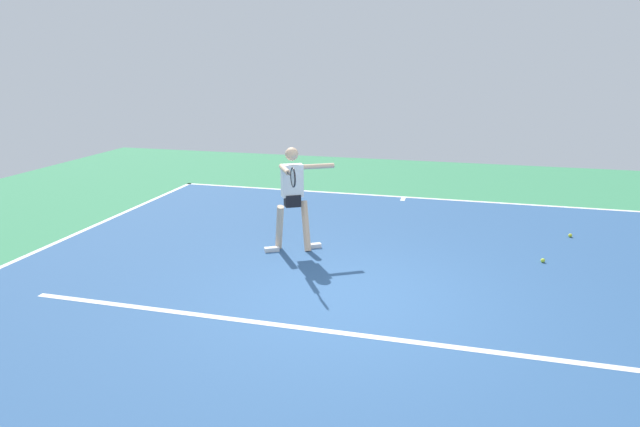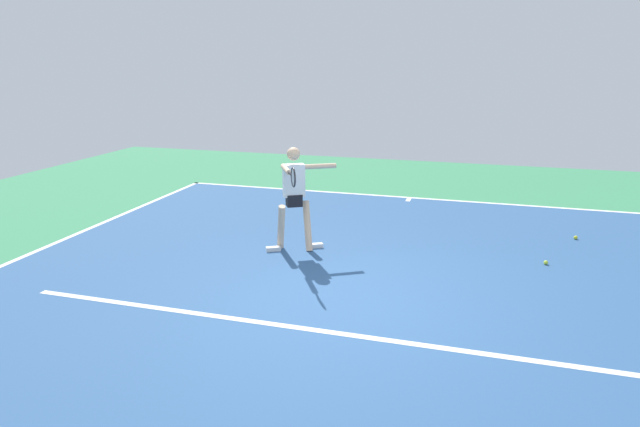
% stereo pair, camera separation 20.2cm
% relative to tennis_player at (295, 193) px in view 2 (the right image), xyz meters
% --- Properties ---
extents(ground_plane, '(21.04, 21.04, 0.00)m').
position_rel_tennis_player_xyz_m(ground_plane, '(-1.35, 1.66, -0.97)').
color(ground_plane, '#388456').
extents(court_surface, '(10.91, 11.59, 0.00)m').
position_rel_tennis_player_xyz_m(court_surface, '(-1.35, 1.66, -0.97)').
color(court_surface, '#2D5484').
rests_on(court_surface, ground_plane).
extents(court_line_baseline_near, '(10.91, 0.10, 0.01)m').
position_rel_tennis_player_xyz_m(court_line_baseline_near, '(-1.35, -4.08, -0.97)').
color(court_line_baseline_near, white).
rests_on(court_line_baseline_near, ground_plane).
extents(court_line_sideline_right, '(0.10, 11.59, 0.01)m').
position_rel_tennis_player_xyz_m(court_line_sideline_right, '(4.06, 1.66, -0.97)').
color(court_line_sideline_right, white).
rests_on(court_line_sideline_right, ground_plane).
extents(court_line_service, '(8.19, 0.10, 0.01)m').
position_rel_tennis_player_xyz_m(court_line_service, '(-1.35, 2.57, -0.97)').
color(court_line_service, white).
rests_on(court_line_service, ground_plane).
extents(court_line_centre_mark, '(0.10, 0.30, 0.01)m').
position_rel_tennis_player_xyz_m(court_line_centre_mark, '(-1.35, -3.88, -0.97)').
color(court_line_centre_mark, white).
rests_on(court_line_centre_mark, ground_plane).
extents(tennis_player, '(1.06, 1.36, 1.72)m').
position_rel_tennis_player_xyz_m(tennis_player, '(0.00, 0.00, 0.00)').
color(tennis_player, beige).
rests_on(tennis_player, ground_plane).
extents(tennis_ball_far_corner, '(0.07, 0.07, 0.07)m').
position_rel_tennis_player_xyz_m(tennis_ball_far_corner, '(-4.52, -1.90, -0.94)').
color(tennis_ball_far_corner, yellow).
rests_on(tennis_ball_far_corner, ground_plane).
extents(tennis_ball_near_player, '(0.07, 0.07, 0.07)m').
position_rel_tennis_player_xyz_m(tennis_ball_near_player, '(-3.90, -0.45, -0.94)').
color(tennis_ball_near_player, '#C6E53D').
rests_on(tennis_ball_near_player, ground_plane).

